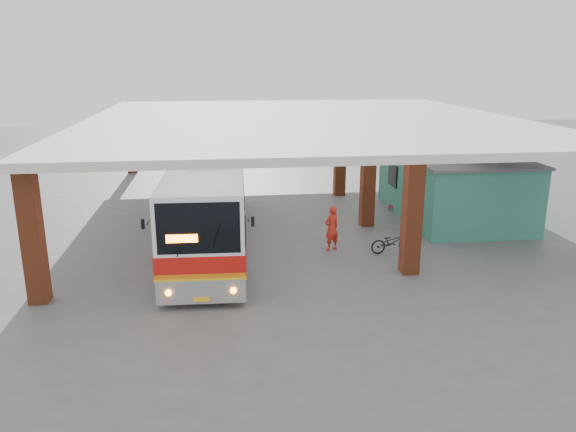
# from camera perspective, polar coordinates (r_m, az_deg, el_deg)

# --- Properties ---
(ground) EXTENTS (90.00, 90.00, 0.00)m
(ground) POSITION_cam_1_polar(r_m,az_deg,el_deg) (22.92, 2.58, -3.34)
(ground) COLOR #515154
(ground) RESTS_ON ground
(brick_columns) EXTENTS (20.10, 21.60, 4.35)m
(brick_columns) POSITION_cam_1_polar(r_m,az_deg,el_deg) (27.36, 3.85, 4.53)
(brick_columns) COLOR brown
(brick_columns) RESTS_ON ground
(canopy_roof) EXTENTS (21.00, 23.00, 0.30)m
(canopy_roof) POSITION_cam_1_polar(r_m,az_deg,el_deg) (28.31, 1.49, 9.70)
(canopy_roof) COLOR silver
(canopy_roof) RESTS_ON brick_columns
(shop_building) EXTENTS (5.20, 8.20, 3.11)m
(shop_building) POSITION_cam_1_polar(r_m,az_deg,el_deg) (28.33, 16.37, 3.04)
(shop_building) COLOR #307967
(shop_building) RESTS_ON ground
(coach_bus) EXTENTS (3.26, 13.32, 3.85)m
(coach_bus) POSITION_cam_1_polar(r_m,az_deg,el_deg) (23.25, -7.95, 1.72)
(coach_bus) COLOR white
(coach_bus) RESTS_ON ground
(motorcycle) EXTENTS (1.79, 0.76, 0.92)m
(motorcycle) POSITION_cam_1_polar(r_m,az_deg,el_deg) (22.66, 10.52, -2.61)
(motorcycle) COLOR black
(motorcycle) RESTS_ON ground
(pedestrian) EXTENTS (0.80, 0.71, 1.84)m
(pedestrian) POSITION_cam_1_polar(r_m,az_deg,el_deg) (22.55, 4.47, -1.24)
(pedestrian) COLOR red
(pedestrian) RESTS_ON ground
(red_chair) EXTENTS (0.47, 0.47, 0.74)m
(red_chair) POSITION_cam_1_polar(r_m,az_deg,el_deg) (29.06, 10.73, 1.25)
(red_chair) COLOR #B21323
(red_chair) RESTS_ON ground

